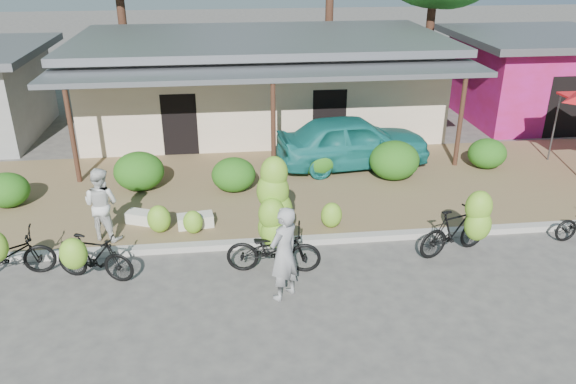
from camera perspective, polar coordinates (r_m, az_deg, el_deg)
The scene contains 23 objects.
ground at distance 11.41m, azimuth 1.44°, elevation -10.27°, with size 100.00×100.00×0.00m, color #4A4845.
sidewalk at distance 15.73m, azimuth -1.08°, elevation 0.25°, with size 60.00×6.00×0.12m, color brown.
curb at distance 13.06m, azimuth 0.22°, elevation -5.04°, with size 60.00×0.25×0.15m, color #A8A399.
shop_main at distance 20.82m, azimuth -2.75°, elevation 11.12°, with size 13.00×8.50×3.35m.
shop_pink at distance 23.98m, azimuth 23.63°, elevation 10.80°, with size 6.00×6.00×3.25m.
hedge_0 at distance 16.17m, azimuth -26.69°, elevation 0.17°, with size 1.15×1.04×0.90m, color #1C5814.
hedge_1 at distance 15.94m, azimuth -14.90°, elevation 2.06°, with size 1.37×1.23×1.07m, color #1C5814.
hedge_2 at distance 15.42m, azimuth -5.55°, elevation 1.77°, with size 1.21×1.09×0.94m, color #1C5814.
hedge_3 at distance 16.46m, azimuth 3.10°, elevation 3.28°, with size 1.16×1.04×0.90m, color #1C5814.
hedge_4 at distance 16.39m, azimuth 10.75°, elevation 3.18°, with size 1.44×1.29×1.12m, color #1C5814.
hedge_5 at distance 17.97m, azimuth 19.58°, elevation 3.71°, with size 1.16×1.04×0.90m, color #1C5814.
bike_far_left at distance 12.96m, azimuth -26.89°, elevation -5.67°, with size 2.03×1.36×1.42m.
bike_left at distance 12.15m, azimuth -19.34°, elevation -6.24°, with size 1.77×1.34×1.30m.
bike_center at distance 11.87m, azimuth -1.47°, elevation -3.62°, with size 2.07×1.33×2.40m.
bike_right at distance 12.84m, azimuth 17.11°, elevation -3.43°, with size 1.91×1.40×1.77m.
loose_banana_a at distance 13.56m, azimuth -12.98°, elevation -2.68°, with size 0.55×0.46×0.68m, color #8DBC2F.
loose_banana_b at distance 13.38m, azimuth -9.64°, elevation -3.03°, with size 0.46×0.39×0.58m, color #8DBC2F.
loose_banana_c at distance 13.49m, azimuth 4.44°, elevation -2.35°, with size 0.51×0.43×0.64m, color #8DBC2F.
sack_near at distance 13.74m, azimuth -9.39°, elevation -2.87°, with size 0.85×0.40×0.30m, color beige.
sack_far at distance 14.19m, azimuth -14.60°, elevation -2.50°, with size 0.75×0.38×0.28m, color beige.
vendor at distance 10.81m, azimuth -0.42°, elevation -6.27°, with size 0.71×0.47×1.95m, color gray.
bystander at distance 13.41m, azimuth -18.42°, elevation -1.16°, with size 0.84×0.66×1.74m, color silver.
teal_van at distance 17.10m, azimuth 6.60°, elevation 5.17°, with size 1.86×4.62×1.57m, color #197471.
Camera 1 is at (-1.36, -9.29, 6.49)m, focal length 35.00 mm.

